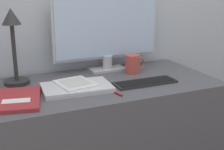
{
  "coord_description": "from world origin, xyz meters",
  "views": [
    {
      "loc": [
        -0.58,
        -1.15,
        1.23
      ],
      "look_at": [
        0.0,
        0.17,
        0.8
      ],
      "focal_mm": 50.0,
      "sensor_mm": 36.0,
      "label": 1
    }
  ],
  "objects_px": {
    "keyboard": "(145,82)",
    "pen": "(113,91)",
    "monitor": "(107,31)",
    "coffee_mug": "(133,64)",
    "notebook": "(15,100)",
    "laptop": "(77,88)",
    "desk_lamp": "(13,41)",
    "ereader": "(75,83)"
  },
  "relations": [
    {
      "from": "monitor",
      "to": "ereader",
      "type": "distance_m",
      "value": 0.42
    },
    {
      "from": "pen",
      "to": "ereader",
      "type": "bearing_deg",
      "value": 141.94
    },
    {
      "from": "notebook",
      "to": "pen",
      "type": "relative_size",
      "value": 2.16
    },
    {
      "from": "monitor",
      "to": "pen",
      "type": "relative_size",
      "value": 4.27
    },
    {
      "from": "keyboard",
      "to": "laptop",
      "type": "bearing_deg",
      "value": 172.41
    },
    {
      "from": "laptop",
      "to": "coffee_mug",
      "type": "relative_size",
      "value": 2.81
    },
    {
      "from": "monitor",
      "to": "coffee_mug",
      "type": "bearing_deg",
      "value": -44.64
    },
    {
      "from": "laptop",
      "to": "notebook",
      "type": "relative_size",
      "value": 1.06
    },
    {
      "from": "laptop",
      "to": "pen",
      "type": "xyz_separation_m",
      "value": [
        0.14,
        -0.1,
        -0.01
      ]
    },
    {
      "from": "ereader",
      "to": "pen",
      "type": "xyz_separation_m",
      "value": [
        0.15,
        -0.11,
        -0.02
      ]
    },
    {
      "from": "keyboard",
      "to": "monitor",
      "type": "bearing_deg",
      "value": 103.81
    },
    {
      "from": "monitor",
      "to": "laptop",
      "type": "distance_m",
      "value": 0.44
    },
    {
      "from": "notebook",
      "to": "pen",
      "type": "xyz_separation_m",
      "value": [
        0.43,
        -0.06,
        -0.0
      ]
    },
    {
      "from": "ereader",
      "to": "desk_lamp",
      "type": "bearing_deg",
      "value": 141.84
    },
    {
      "from": "ereader",
      "to": "desk_lamp",
      "type": "relative_size",
      "value": 0.55
    },
    {
      "from": "keyboard",
      "to": "laptop",
      "type": "distance_m",
      "value": 0.35
    },
    {
      "from": "desk_lamp",
      "to": "laptop",
      "type": "bearing_deg",
      "value": -40.46
    },
    {
      "from": "desk_lamp",
      "to": "coffee_mug",
      "type": "relative_size",
      "value": 3.13
    },
    {
      "from": "monitor",
      "to": "keyboard",
      "type": "distance_m",
      "value": 0.39
    },
    {
      "from": "monitor",
      "to": "laptop",
      "type": "relative_size",
      "value": 1.86
    },
    {
      "from": "monitor",
      "to": "notebook",
      "type": "distance_m",
      "value": 0.67
    },
    {
      "from": "keyboard",
      "to": "pen",
      "type": "height_order",
      "value": "keyboard"
    },
    {
      "from": "monitor",
      "to": "desk_lamp",
      "type": "xyz_separation_m",
      "value": [
        -0.52,
        -0.06,
        -0.01
      ]
    },
    {
      "from": "ereader",
      "to": "notebook",
      "type": "height_order",
      "value": "ereader"
    },
    {
      "from": "notebook",
      "to": "coffee_mug",
      "type": "bearing_deg",
      "value": 16.1
    },
    {
      "from": "laptop",
      "to": "notebook",
      "type": "xyz_separation_m",
      "value": [
        -0.29,
        -0.04,
        -0.0
      ]
    },
    {
      "from": "monitor",
      "to": "pen",
      "type": "xyz_separation_m",
      "value": [
        -0.12,
        -0.36,
        -0.23
      ]
    },
    {
      "from": "monitor",
      "to": "desk_lamp",
      "type": "distance_m",
      "value": 0.52
    },
    {
      "from": "ereader",
      "to": "coffee_mug",
      "type": "distance_m",
      "value": 0.41
    },
    {
      "from": "ereader",
      "to": "coffee_mug",
      "type": "xyz_separation_m",
      "value": [
        0.38,
        0.14,
        0.02
      ]
    },
    {
      "from": "ereader",
      "to": "pen",
      "type": "relative_size",
      "value": 1.4
    },
    {
      "from": "desk_lamp",
      "to": "pen",
      "type": "bearing_deg",
      "value": -38.12
    },
    {
      "from": "notebook",
      "to": "monitor",
      "type": "bearing_deg",
      "value": 28.44
    },
    {
      "from": "monitor",
      "to": "coffee_mug",
      "type": "relative_size",
      "value": 5.23
    },
    {
      "from": "keyboard",
      "to": "desk_lamp",
      "type": "xyz_separation_m",
      "value": [
        -0.59,
        0.26,
        0.21
      ]
    },
    {
      "from": "desk_lamp",
      "to": "notebook",
      "type": "distance_m",
      "value": 0.33
    },
    {
      "from": "keyboard",
      "to": "coffee_mug",
      "type": "relative_size",
      "value": 2.71
    },
    {
      "from": "laptop",
      "to": "ereader",
      "type": "height_order",
      "value": "ereader"
    },
    {
      "from": "keyboard",
      "to": "desk_lamp",
      "type": "distance_m",
      "value": 0.68
    },
    {
      "from": "desk_lamp",
      "to": "coffee_mug",
      "type": "height_order",
      "value": "desk_lamp"
    },
    {
      "from": "laptop",
      "to": "monitor",
      "type": "bearing_deg",
      "value": 44.73
    },
    {
      "from": "pen",
      "to": "desk_lamp",
      "type": "bearing_deg",
      "value": 141.88
    }
  ]
}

